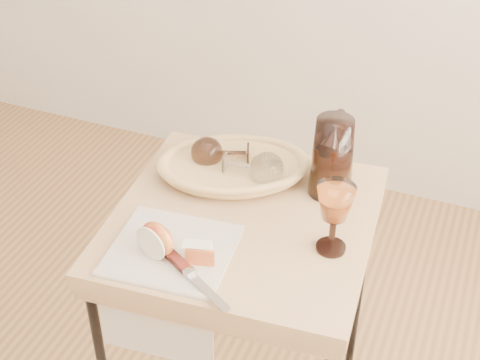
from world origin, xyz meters
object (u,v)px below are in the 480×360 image
at_px(tea_towel, 172,249).
at_px(pitcher, 332,157).
at_px(apple_half, 158,238).
at_px(goblet_lying_a, 224,153).
at_px(side_table, 243,328).
at_px(goblet_lying_b, 249,166).
at_px(wine_goblet, 334,219).
at_px(table_knife, 192,275).
at_px(bread_basket, 233,168).

distance_m(tea_towel, pitcher, 0.44).
height_order(pitcher, apple_half, pitcher).
bearing_deg(tea_towel, goblet_lying_a, 87.05).
relative_size(side_table, apple_half, 8.80).
height_order(goblet_lying_b, wine_goblet, wine_goblet).
height_order(pitcher, table_knife, pitcher).
bearing_deg(tea_towel, wine_goblet, 17.49).
bearing_deg(side_table, wine_goblet, -8.30).
distance_m(bread_basket, wine_goblet, 0.36).
bearing_deg(wine_goblet, tea_towel, -157.14).
bearing_deg(tea_towel, apple_half, -137.32).
relative_size(goblet_lying_a, apple_half, 1.53).
xyz_separation_m(goblet_lying_a, table_knife, (0.09, -0.40, -0.04)).
bearing_deg(bread_basket, goblet_lying_b, -46.07).
relative_size(side_table, tea_towel, 2.89).
bearing_deg(wine_goblet, table_knife, -139.96).
height_order(tea_towel, table_knife, table_knife).
height_order(side_table, pitcher, pitcher).
xyz_separation_m(goblet_lying_b, wine_goblet, (0.26, -0.16, 0.03)).
bearing_deg(apple_half, side_table, 73.62).
height_order(bread_basket, pitcher, pitcher).
distance_m(pitcher, apple_half, 0.47).
xyz_separation_m(bread_basket, apple_half, (-0.04, -0.34, 0.02)).
bearing_deg(pitcher, goblet_lying_a, -168.60).
relative_size(tea_towel, goblet_lying_b, 1.90).
relative_size(side_table, wine_goblet, 4.45).
bearing_deg(goblet_lying_b, bread_basket, 150.10).
bearing_deg(table_knife, side_table, 115.05).
bearing_deg(wine_goblet, goblet_lying_b, 148.68).
relative_size(bread_basket, apple_half, 3.92).
bearing_deg(apple_half, wine_goblet, 40.92).
bearing_deg(pitcher, side_table, -124.25).
relative_size(tea_towel, bread_basket, 0.78).
distance_m(pitcher, table_knife, 0.46).
xyz_separation_m(goblet_lying_a, goblet_lying_b, (0.08, -0.04, 0.00)).
bearing_deg(wine_goblet, side_table, 171.70).
distance_m(side_table, wine_goblet, 0.52).
relative_size(goblet_lying_b, apple_half, 1.60).
relative_size(tea_towel, table_knife, 1.18).
bearing_deg(table_knife, goblet_lying_b, 122.16).
bearing_deg(side_table, table_knife, -95.06).
bearing_deg(bread_basket, table_knife, -104.81).
xyz_separation_m(tea_towel, wine_goblet, (0.33, 0.14, 0.08)).
height_order(goblet_lying_b, pitcher, pitcher).
relative_size(side_table, goblet_lying_b, 5.50).
xyz_separation_m(goblet_lying_a, pitcher, (0.28, 0.01, 0.05)).
distance_m(goblet_lying_a, apple_half, 0.35).
height_order(wine_goblet, apple_half, wine_goblet).
bearing_deg(pitcher, goblet_lying_b, -157.38).
bearing_deg(pitcher, tea_towel, -118.64).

